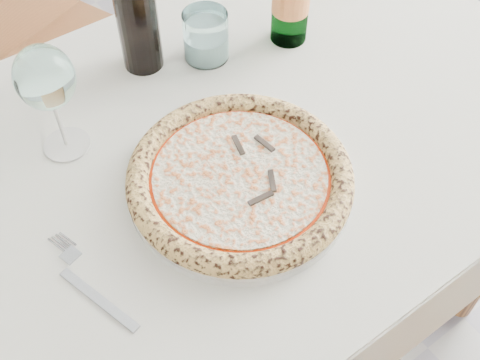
% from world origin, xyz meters
% --- Properties ---
extents(floor, '(5.00, 6.00, 0.02)m').
position_xyz_m(floor, '(0.00, 0.00, -0.01)').
color(floor, slate).
rests_on(floor, ground).
extents(dining_table, '(1.35, 0.80, 0.76)m').
position_xyz_m(dining_table, '(-0.01, 0.00, 0.66)').
color(dining_table, brown).
rests_on(dining_table, floor).
extents(chair_far, '(0.53, 0.53, 0.93)m').
position_xyz_m(chair_far, '(-0.01, 0.74, 0.53)').
color(chair_far, brown).
rests_on(chair_far, floor).
extents(plate, '(0.34, 0.34, 0.02)m').
position_xyz_m(plate, '(-0.01, -0.10, 0.76)').
color(plate, white).
rests_on(plate, dining_table).
extents(pizza, '(0.34, 0.34, 0.04)m').
position_xyz_m(pizza, '(-0.01, -0.10, 0.78)').
color(pizza, '#DFBA6B').
rests_on(pizza, plate).
extents(fork, '(0.05, 0.20, 0.00)m').
position_xyz_m(fork, '(-0.27, -0.11, 0.76)').
color(fork, gray).
rests_on(fork, dining_table).
extents(wine_glass, '(0.09, 0.09, 0.20)m').
position_xyz_m(wine_glass, '(-0.19, 0.14, 0.90)').
color(wine_glass, silver).
rests_on(wine_glass, dining_table).
extents(tumbler, '(0.08, 0.08, 0.09)m').
position_xyz_m(tumbler, '(0.12, 0.19, 0.80)').
color(tumbler, white).
rests_on(tumbler, dining_table).
extents(wine_bottle, '(0.07, 0.07, 0.29)m').
position_xyz_m(wine_bottle, '(0.02, 0.24, 0.88)').
color(wine_bottle, black).
rests_on(wine_bottle, dining_table).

